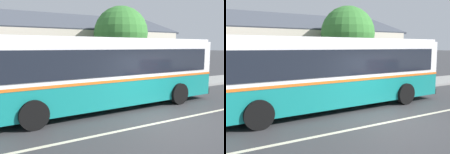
{
  "view_description": "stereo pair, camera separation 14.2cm",
  "coord_description": "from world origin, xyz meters",
  "views": [
    {
      "loc": [
        -6.5,
        -6.53,
        2.72
      ],
      "look_at": [
        -0.73,
        3.0,
        1.35
      ],
      "focal_mm": 40.0,
      "sensor_mm": 36.0,
      "label": 1
    },
    {
      "loc": [
        -6.38,
        -6.61,
        2.72
      ],
      "look_at": [
        -0.73,
        3.0,
        1.35
      ],
      "focal_mm": 40.0,
      "sensor_mm": 36.0,
      "label": 2
    }
  ],
  "objects": [
    {
      "name": "community_building",
      "position": [
        -1.71,
        13.23,
        2.02
      ],
      "size": [
        21.49,
        9.59,
        6.42
      ],
      "color": "beige",
      "rests_on": "ground"
    },
    {
      "name": "street_tree_primary",
      "position": [
        2.19,
        6.81,
        3.43
      ],
      "size": [
        3.42,
        3.42,
        5.25
      ],
      "color": "#4C3828",
      "rests_on": "ground"
    },
    {
      "name": "ground_plane",
      "position": [
        0.0,
        0.0,
        0.0
      ],
      "size": [
        300.0,
        300.0,
        0.0
      ],
      "primitive_type": "plane",
      "color": "#38383A"
    },
    {
      "name": "sidewalk_far",
      "position": [
        0.0,
        6.0,
        0.07
      ],
      "size": [
        60.0,
        3.0,
        0.15
      ],
      "primitive_type": "cube",
      "color": "gray",
      "rests_on": "ground"
    },
    {
      "name": "bench_down_street",
      "position": [
        -2.62,
        5.42,
        0.57
      ],
      "size": [
        1.79,
        0.51,
        0.94
      ],
      "color": "brown",
      "rests_on": "sidewalk_far"
    },
    {
      "name": "transit_bus",
      "position": [
        -1.41,
        2.9,
        1.66
      ],
      "size": [
        11.82,
        3.02,
        3.07
      ],
      "color": "#147F7A",
      "rests_on": "ground"
    },
    {
      "name": "bus_stop_sign",
      "position": [
        4.88,
        4.99,
        1.64
      ],
      "size": [
        0.36,
        0.07,
        2.4
      ],
      "color": "gray",
      "rests_on": "sidewalk_far"
    },
    {
      "name": "lane_divider_stripe",
      "position": [
        0.0,
        0.0,
        0.0
      ],
      "size": [
        60.0,
        0.16,
        0.01
      ],
      "primitive_type": "cube",
      "color": "beige",
      "rests_on": "ground"
    }
  ]
}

